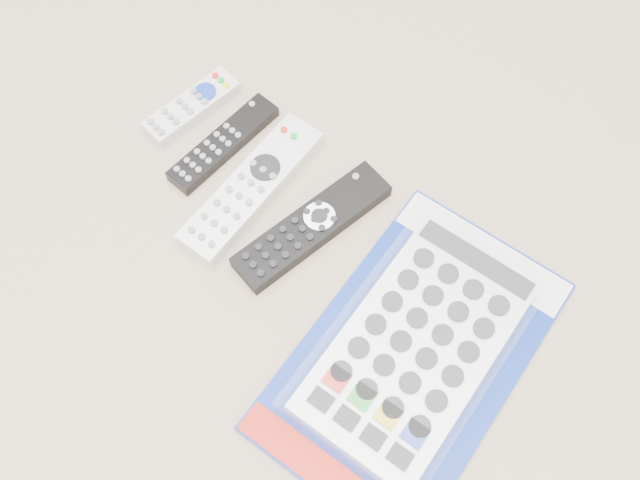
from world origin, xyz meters
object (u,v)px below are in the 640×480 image
Objects in this scene: remote_small_grey at (191,107)px; jumbo_remote_packaged at (417,346)px; remote_silver_dvd at (252,188)px; remote_large_black at (311,226)px; remote_slim_black at (223,144)px.

jumbo_remote_packaged is (0.43, -0.09, 0.01)m from remote_small_grey.
remote_silver_dvd reaches higher than remote_large_black.
remote_large_black is at bearing -1.81° from remote_small_grey.
jumbo_remote_packaged is (0.36, -0.07, 0.01)m from remote_slim_black.
remote_large_black is at bearing 163.22° from jumbo_remote_packaged.
jumbo_remote_packaged reaches higher than remote_slim_black.
remote_large_black is at bearing -4.53° from remote_slim_black.
remote_small_grey is 0.07m from remote_slim_black.
remote_slim_black is 0.75× the size of remote_silver_dvd.
remote_silver_dvd is (0.15, -0.05, 0.00)m from remote_small_grey.
remote_small_grey is 0.64× the size of remote_large_black.
remote_silver_dvd is 0.29m from jumbo_remote_packaged.
jumbo_remote_packaged is at bearing -3.85° from remote_small_grey.
jumbo_remote_packaged is at bearing -10.51° from remote_silver_dvd.
remote_large_black reaches higher than remote_small_grey.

